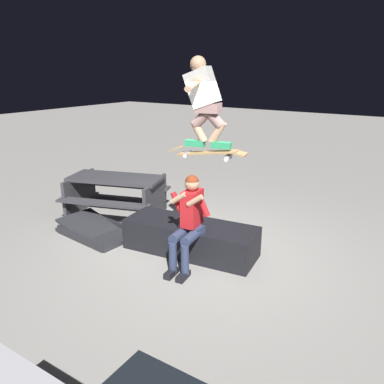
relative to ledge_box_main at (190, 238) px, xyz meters
The scene contains 7 objects.
ground_plane 0.33m from the ledge_box_main, 156.78° to the right, with size 40.00×40.00×0.00m, color gray.
ledge_box_main is the anchor object (origin of this frame).
person_sitting_on_ledge 0.65m from the ledge_box_main, 120.92° to the left, with size 0.60×0.78×1.30m.
skateboard 1.43m from the ledge_box_main, 156.93° to the left, with size 1.04×0.40×0.13m.
skater_airborne 2.09m from the ledge_box_main, 151.93° to the left, with size 0.64×0.88×1.12m.
kicker_ramp 1.71m from the ledge_box_main, 12.15° to the left, with size 1.36×0.86×0.31m.
picnic_table_back 2.09m from the ledge_box_main, 14.07° to the right, with size 2.04×1.82×0.75m.
Camera 1 is at (-2.69, 4.39, 2.64)m, focal length 35.49 mm.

